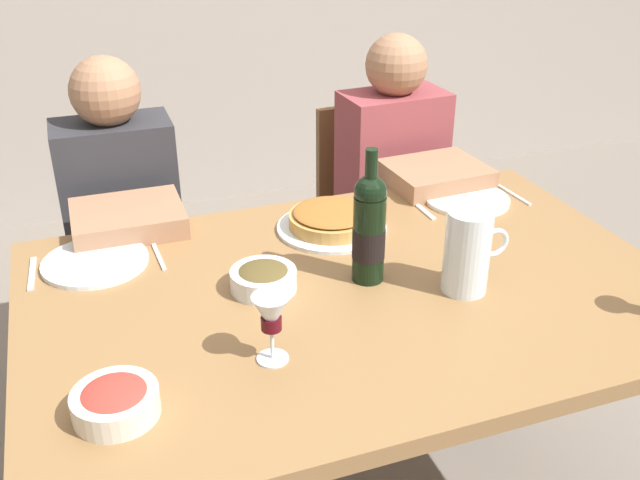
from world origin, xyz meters
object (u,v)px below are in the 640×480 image
Objects in this scene: baked_tart at (332,220)px; diner_left at (129,248)px; dinner_plate_left_setting at (95,262)px; salad_bowl at (115,401)px; wine_glass_left_diner at (271,316)px; dining_table at (353,320)px; olive_bowl at (263,278)px; water_pitcher at (467,256)px; chair_right at (374,210)px; wine_bottle at (369,228)px; chair_left at (125,248)px; diner_right at (406,206)px; dinner_plate_right_setting at (467,199)px.

diner_left is at bearing 145.00° from baked_tart.
baked_tart is 1.15× the size of dinner_plate_left_setting.
salad_bowl is 1.06× the size of wine_glass_left_diner.
dining_table is 0.24m from olive_bowl.
wine_glass_left_diner is at bearing -102.34° from olive_bowl.
olive_bowl is at bearing 77.66° from wine_glass_left_diner.
olive_bowl is at bearing 113.73° from diner_left.
olive_bowl is (-0.43, 0.16, -0.06)m from water_pitcher.
chair_right is at bearing 56.25° from baked_tart.
wine_glass_left_diner is 0.17× the size of chair_right.
wine_bottle reaches higher than chair_left.
diner_right is (0.40, 0.35, -0.17)m from baked_tart.
diner_right is at bearing 165.28° from chair_left.
dinner_plate_left_setting is at bearing 150.35° from dining_table.
salad_bowl is (-0.80, -0.16, -0.06)m from water_pitcher.
diner_left is (-0.51, 0.36, -0.17)m from baked_tart.
baked_tart is 0.59m from wine_glass_left_diner.
diner_left is 0.91m from diner_right.
water_pitcher is 0.46m from olive_bowl.
chair_right is (0.40, 0.85, -0.40)m from wine_bottle.
dinner_plate_left_setting is 0.22× the size of diner_left.
wine_bottle is 1.07m from chair_left.
olive_bowl is 1.05× the size of wine_glass_left_diner.
salad_bowl is 1.19m from chair_left.
dinner_plate_right_setting is at bearing 21.25° from olive_bowl.
olive_bowl is 0.13× the size of diner_right.
diner_left is (-0.50, 0.63, -0.28)m from wine_bottle.
dinner_plate_right_setting is at bearing 93.33° from diner_right.
diner_left reaches higher than wine_bottle.
olive_bowl is 0.59× the size of dinner_plate_left_setting.
diner_right reaches higher than water_pitcher.
diner_left is at bearing 132.54° from water_pitcher.
dining_table is 0.64m from dinner_plate_left_setting.
dinner_plate_left_setting is (-0.61, 0.02, -0.02)m from baked_tart.
diner_right reaches higher than dinner_plate_left_setting.
water_pitcher is 0.80m from diner_right.
chair_right is (0.90, 0.23, -0.12)m from diner_left.
diner_right is (0.65, 0.58, -0.17)m from olive_bowl.
chair_right is (0.21, 0.97, -0.35)m from water_pitcher.
diner_left reaches higher than chair_left.
chair_right is at bearing 51.63° from olive_bowl.
dinner_plate_left_setting is 0.30× the size of chair_left.
wine_bottle reaches higher than chair_right.
chair_right is (-0.04, 0.55, -0.27)m from dinner_plate_right_setting.
chair_left is at bearing 79.64° from dinner_plate_left_setting.
dining_table is 4.63× the size of wine_bottle.
wine_bottle is at bearing 53.27° from diner_right.
dining_table is 0.38m from wine_glass_left_diner.
dinner_plate_right_setting is (1.05, 0.59, -0.02)m from salad_bowl.
wine_bottle is 1.10× the size of baked_tart.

